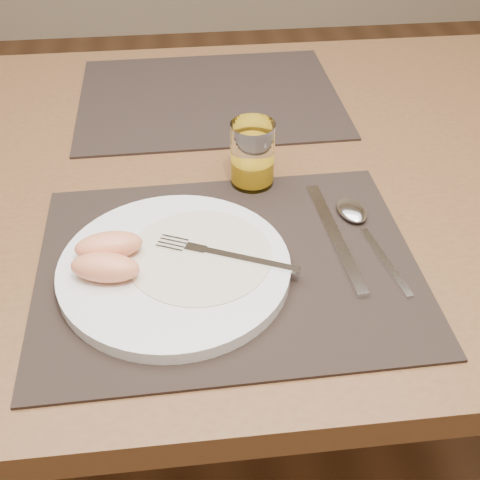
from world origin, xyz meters
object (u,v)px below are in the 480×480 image
table (209,212)px  placemat_far (209,97)px  fork (215,253)px  juice_glass (252,157)px  knife (339,245)px  placemat_near (228,265)px  spoon (356,217)px  plate (175,268)px

table → placemat_far: bearing=84.8°
fork → juice_glass: (0.07, 0.17, 0.02)m
table → knife: bearing=-53.7°
knife → placemat_far: bearing=107.0°
placemat_near → placemat_far: 0.44m
table → spoon: bearing=-40.2°
placemat_far → knife: bearing=-73.0°
spoon → juice_glass: (-0.12, 0.10, 0.04)m
knife → spoon: size_ratio=1.15×
knife → juice_glass: 0.18m
fork → spoon: (0.19, 0.06, -0.01)m
placemat_far → spoon: size_ratio=2.34×
knife → spoon: bearing=55.4°
placemat_far → fork: (-0.02, -0.44, 0.02)m
fork → knife: fork is taller
knife → fork: bearing=-174.4°
spoon → fork: bearing=-161.3°
table → placemat_near: bearing=-87.4°
placemat_far → spoon: bearing=-66.4°
fork → placemat_near: bearing=-3.2°
spoon → juice_glass: 0.16m
fork → spoon: fork is taller
spoon → juice_glass: juice_glass is taller
table → placemat_far: (0.02, 0.22, 0.09)m
spoon → placemat_far: bearing=113.6°
placemat_far → fork: 0.44m
placemat_near → juice_glass: (0.05, 0.17, 0.04)m
placemat_far → plate: plate is taller
placemat_near → juice_glass: juice_glass is taller
plate → spoon: 0.25m
placemat_far → plate: (-0.07, -0.45, 0.01)m
placemat_far → plate: bearing=-99.2°
fork → spoon: bearing=18.7°
fork → knife: 0.16m
placemat_near → knife: knife is taller
knife → juice_glass: bearing=120.3°
table → fork: fork is taller
table → spoon: 0.26m
fork → juice_glass: 0.18m
table → knife: size_ratio=6.35×
spoon → placemat_near: bearing=-159.5°
fork → spoon: size_ratio=0.87×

